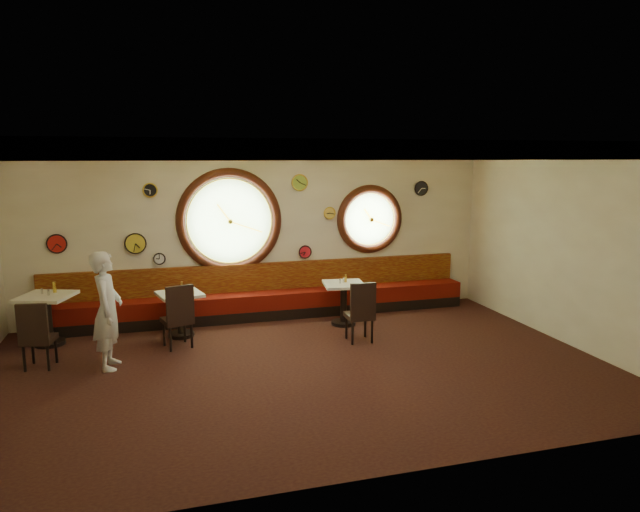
{
  "coord_description": "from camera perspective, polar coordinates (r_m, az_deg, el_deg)",
  "views": [
    {
      "loc": [
        -1.89,
        -7.69,
        3.06
      ],
      "look_at": [
        0.54,
        0.8,
        1.5
      ],
      "focal_mm": 32.0,
      "sensor_mm": 36.0,
      "label": 1
    }
  ],
  "objects": [
    {
      "name": "wall_clock_4",
      "position": [
        11.19,
        0.96,
        4.32
      ],
      "size": [
        0.22,
        0.03,
        0.22
      ],
      "primitive_type": "cylinder",
      "rotation": [
        1.57,
        0.0,
        0.0
      ],
      "color": "gold",
      "rests_on": "wall_back"
    },
    {
      "name": "wall_back",
      "position": [
        10.95,
        -5.89,
        2.31
      ],
      "size": [
        9.0,
        0.02,
        3.2
      ],
      "primitive_type": "cube",
      "color": "beige",
      "rests_on": "floor"
    },
    {
      "name": "banquette_back",
      "position": [
        11.04,
        -5.75,
        -2.11
      ],
      "size": [
        8.0,
        0.1,
        0.55
      ],
      "primitive_type": "cube",
      "color": "#5D0D07",
      "rests_on": "wall_back"
    },
    {
      "name": "wall_clock_1",
      "position": [
        10.81,
        -15.77,
        -0.27
      ],
      "size": [
        0.2,
        0.03,
        0.2
      ],
      "primitive_type": "cylinder",
      "rotation": [
        1.57,
        0.0,
        0.0
      ],
      "color": "white",
      "rests_on": "wall_back"
    },
    {
      "name": "condiment_c_salt",
      "position": [
        10.32,
        2.03,
        -2.5
      ],
      "size": [
        0.03,
        0.03,
        0.09
      ],
      "primitive_type": "cylinder",
      "color": "silver",
      "rests_on": "table_c"
    },
    {
      "name": "molding_back",
      "position": [
        10.81,
        -5.98,
        10.23
      ],
      "size": [
        9.0,
        0.1,
        0.18
      ],
      "primitive_type": "cube",
      "color": "#351309",
      "rests_on": "wall_back"
    },
    {
      "name": "wall_clock_6",
      "position": [
        11.15,
        -1.51,
        0.42
      ],
      "size": [
        0.24,
        0.03,
        0.24
      ],
      "primitive_type": "cylinder",
      "rotation": [
        1.57,
        0.0,
        0.0
      ],
      "color": "red",
      "rests_on": "wall_back"
    },
    {
      "name": "table_a",
      "position": [
        10.31,
        -25.59,
        -5.2
      ],
      "size": [
        0.97,
        0.97,
        0.84
      ],
      "color": "black",
      "rests_on": "floor"
    },
    {
      "name": "banquette_seat",
      "position": [
        10.92,
        -5.51,
        -4.39
      ],
      "size": [
        8.0,
        0.55,
        0.3
      ],
      "primitive_type": "cube",
      "color": "#5A0D07",
      "rests_on": "banquette_base"
    },
    {
      "name": "condiment_b_salt",
      "position": [
        9.96,
        -14.0,
        -3.27
      ],
      "size": [
        0.04,
        0.04,
        0.11
      ],
      "primitive_type": "cylinder",
      "color": "#BABABF",
      "rests_on": "table_b"
    },
    {
      "name": "condiment_a_pepper",
      "position": [
        10.18,
        -25.52,
        -3.29
      ],
      "size": [
        0.04,
        0.04,
        0.1
      ],
      "primitive_type": "cylinder",
      "color": "silver",
      "rests_on": "table_a"
    },
    {
      "name": "banquette_base",
      "position": [
        10.99,
        -5.49,
        -5.66
      ],
      "size": [
        8.0,
        0.55,
        0.2
      ],
      "primitive_type": "cube",
      "color": "black",
      "rests_on": "floor"
    },
    {
      "name": "condiment_b_bottle",
      "position": [
        10.05,
        -13.62,
        -2.97
      ],
      "size": [
        0.05,
        0.05,
        0.17
      ],
      "primitive_type": "cylinder",
      "color": "gold",
      "rests_on": "table_b"
    },
    {
      "name": "table_b",
      "position": [
        10.03,
        -13.8,
        -5.16
      ],
      "size": [
        0.84,
        0.84,
        0.77
      ],
      "color": "black",
      "rests_on": "floor"
    },
    {
      "name": "porthole_left_ring",
      "position": [
        10.79,
        -9.01,
        3.45
      ],
      "size": [
        1.61,
        0.03,
        1.61
      ],
      "primitive_type": "torus",
      "rotation": [
        1.57,
        0.0,
        0.0
      ],
      "color": "gold",
      "rests_on": "wall_back"
    },
    {
      "name": "table_c",
      "position": [
        10.43,
        2.38,
        -4.26
      ],
      "size": [
        0.8,
        0.8,
        0.78
      ],
      "color": "black",
      "rests_on": "floor"
    },
    {
      "name": "molding_front",
      "position": [
        5.1,
        5.87,
        10.52
      ],
      "size": [
        9.0,
        0.1,
        0.18
      ],
      "primitive_type": "cube",
      "color": "#351309",
      "rests_on": "wall_back"
    },
    {
      "name": "condiment_c_bottle",
      "position": [
        10.41,
        2.58,
        -2.24
      ],
      "size": [
        0.05,
        0.05,
        0.15
      ],
      "primitive_type": "cylinder",
      "color": "gold",
      "rests_on": "table_c"
    },
    {
      "name": "floor",
      "position": [
        8.49,
        -2.05,
        -11.11
      ],
      "size": [
        9.0,
        6.0,
        0.0
      ],
      "primitive_type": "cube",
      "color": "black",
      "rests_on": "ground"
    },
    {
      "name": "wall_clock_3",
      "position": [
        11.87,
        10.07,
        6.68
      ],
      "size": [
        0.28,
        0.03,
        0.28
      ],
      "primitive_type": "cylinder",
      "rotation": [
        1.57,
        0.0,
        0.0
      ],
      "color": "black",
      "rests_on": "wall_back"
    },
    {
      "name": "condiment_c_pepper",
      "position": [
        10.38,
        2.37,
        -2.43
      ],
      "size": [
        0.03,
        0.03,
        0.09
      ],
      "primitive_type": "cylinder",
      "color": "silver",
      "rests_on": "table_c"
    },
    {
      "name": "molding_right",
      "position": [
        9.97,
        23.88,
        9.46
      ],
      "size": [
        0.1,
        6.0,
        0.18
      ],
      "primitive_type": "cube",
      "color": "#351309",
      "rests_on": "wall_back"
    },
    {
      "name": "porthole_right_frame",
      "position": [
        11.5,
        4.99,
        3.69
      ],
      "size": [
        1.38,
        0.18,
        1.38
      ],
      "primitive_type": "torus",
      "rotation": [
        1.57,
        0.0,
        0.0
      ],
      "color": "#351309",
      "rests_on": "wall_back"
    },
    {
      "name": "wall_clock_7",
      "position": [
        10.89,
        -24.83,
        1.12
      ],
      "size": [
        0.32,
        0.03,
        0.32
      ],
      "primitive_type": "cylinder",
      "rotation": [
        1.57,
        0.0,
        0.0
      ],
      "color": "red",
      "rests_on": "wall_back"
    },
    {
      "name": "wall_right",
      "position": [
        10.11,
        23.5,
        0.87
      ],
      "size": [
        0.02,
        6.0,
        3.2
      ],
      "primitive_type": "cube",
      "color": "beige",
      "rests_on": "floor"
    },
    {
      "name": "wall_front",
      "position": [
        5.26,
        5.78,
        -6.14
      ],
      "size": [
        9.0,
        0.02,
        3.2
      ],
      "primitive_type": "cube",
      "color": "beige",
      "rests_on": "floor"
    },
    {
      "name": "condiment_a_salt",
      "position": [
        10.32,
        -26.06,
        -3.18
      ],
      "size": [
        0.03,
        0.03,
        0.09
      ],
      "primitive_type": "cylinder",
      "color": "silver",
      "rests_on": "table_a"
    },
    {
      "name": "condiment_b_pepper",
      "position": [
        9.9,
        -13.46,
        -3.4
      ],
      "size": [
        0.03,
        0.03,
        0.09
      ],
      "primitive_type": "cylinder",
      "color": "silver",
      "rests_on": "table_b"
    },
    {
      "name": "porthole_right_ring",
      "position": [
        11.47,
        5.04,
        3.67
      ],
      "size": [
        1.09,
        0.03,
        1.09
      ],
      "primitive_type": "torus",
      "rotation": [
        1.57,
        0.0,
        0.0
      ],
      "color": "gold",
      "rests_on": "wall_back"
    },
    {
      "name": "waiter",
      "position": [
        8.79,
        -20.48,
        -5.11
      ],
      "size": [
        0.47,
        0.67,
        1.72
      ],
      "primitive_type": "imported",
      "rotation": [
        0.0,
        0.0,
        1.47
      ],
      "color": "silver",
      "rests_on": "floor"
    },
    {
      "name": "condiment_a_bottle",
      "position": [
        10.33,
        -25.01,
        -2.84
      ],
      "size": [
        0.06,
        0.06,
        0.18
      ],
      "primitive_type": "cylinder",
      "color": "gold",
      "rests_on": "table_a"
    },
    {
      "name": "wall_clock_0",
      "position": [
        10.67,
        -16.63,
        6.33
      ],
      "size": [
        0.24,
        0.03,
        0.24
      ],
      "primitive_type": "cylinder",
      "rotation": [
        1.57,
        0.0,
        0.0
      ],
      "color": "black",
      "rests_on": "wall_back"
    },
    {
      "name": "ceiling",
      "position": [
        7.92,
        -2.19,
        11.02
      ],
      "size": [
        9.0,
        6.0,
        0.02
      ],
      "primitive_type": "cube",
      "color": "gold",
      "rests_on": "wall_back"
    },
    {
      "name": "wall_clock_2",
      "position": [
        10.77,
        -17.97,
        1.2
      ],
      "size": [
        0.36,
        0.03,
        0.36
      ],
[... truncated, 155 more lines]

